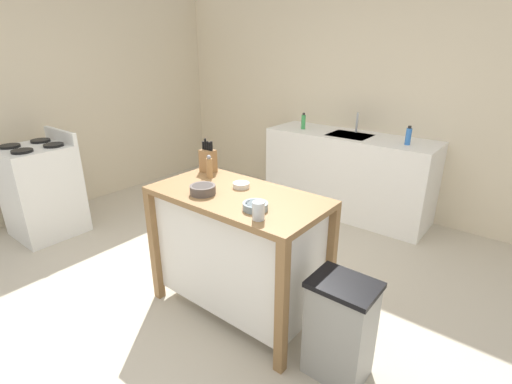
% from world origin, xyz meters
% --- Properties ---
extents(ground_plane, '(6.49, 6.49, 0.00)m').
position_xyz_m(ground_plane, '(0.00, 0.00, 0.00)').
color(ground_plane, '#BCB29E').
rests_on(ground_plane, ground).
extents(wall_back, '(5.49, 0.10, 2.60)m').
position_xyz_m(wall_back, '(0.00, 2.58, 1.30)').
color(wall_back, beige).
rests_on(wall_back, ground).
extents(wall_left, '(0.10, 3.18, 2.60)m').
position_xyz_m(wall_left, '(-2.74, 0.99, 1.30)').
color(wall_left, beige).
rests_on(wall_left, ground).
extents(kitchen_island, '(1.19, 0.62, 0.91)m').
position_xyz_m(kitchen_island, '(0.14, 0.16, 0.51)').
color(kitchen_island, olive).
rests_on(kitchen_island, ground).
extents(knife_block, '(0.11, 0.09, 0.25)m').
position_xyz_m(knife_block, '(-0.34, 0.37, 1.00)').
color(knife_block, '#9E7042').
rests_on(knife_block, kitchen_island).
extents(bowl_stoneware_deep, '(0.17, 0.17, 0.06)m').
position_xyz_m(bowl_stoneware_deep, '(-0.04, 0.02, 0.94)').
color(bowl_stoneware_deep, '#564C47').
rests_on(bowl_stoneware_deep, kitchen_island).
extents(bowl_ceramic_small, '(0.15, 0.15, 0.04)m').
position_xyz_m(bowl_ceramic_small, '(0.39, 0.04, 0.93)').
color(bowl_ceramic_small, gray).
rests_on(bowl_ceramic_small, kitchen_island).
extents(bowl_ceramic_wide, '(0.11, 0.11, 0.03)m').
position_xyz_m(bowl_ceramic_wide, '(0.08, 0.26, 0.93)').
color(bowl_ceramic_wide, silver).
rests_on(bowl_ceramic_wide, kitchen_island).
extents(drinking_cup, '(0.07, 0.07, 0.11)m').
position_xyz_m(drinking_cup, '(0.48, -0.06, 0.96)').
color(drinking_cup, silver).
rests_on(drinking_cup, kitchen_island).
extents(pepper_grinder, '(0.04, 0.04, 0.17)m').
position_xyz_m(pepper_grinder, '(-0.23, 0.28, 0.99)').
color(pepper_grinder, '#AD7F4C').
rests_on(pepper_grinder, kitchen_island).
extents(trash_bin, '(0.36, 0.28, 0.63)m').
position_xyz_m(trash_bin, '(0.97, 0.07, 0.32)').
color(trash_bin, gray).
rests_on(trash_bin, ground).
extents(sink_counter, '(1.84, 0.60, 0.91)m').
position_xyz_m(sink_counter, '(-0.04, 2.23, 0.46)').
color(sink_counter, white).
rests_on(sink_counter, ground).
extents(sink_faucet, '(0.02, 0.02, 0.22)m').
position_xyz_m(sink_faucet, '(-0.04, 2.37, 1.02)').
color(sink_faucet, '#B7BCC1').
rests_on(sink_faucet, sink_counter).
extents(bottle_spray_cleaner, '(0.05, 0.05, 0.19)m').
position_xyz_m(bottle_spray_cleaner, '(-0.60, 2.16, 0.99)').
color(bottle_spray_cleaner, green).
rests_on(bottle_spray_cleaner, sink_counter).
extents(bottle_hand_soap, '(0.05, 0.05, 0.19)m').
position_xyz_m(bottle_hand_soap, '(0.59, 2.16, 0.99)').
color(bottle_hand_soap, blue).
rests_on(bottle_hand_soap, sink_counter).
extents(stove, '(0.60, 0.60, 1.03)m').
position_xyz_m(stove, '(-2.19, -0.15, 0.46)').
color(stove, silver).
rests_on(stove, ground).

